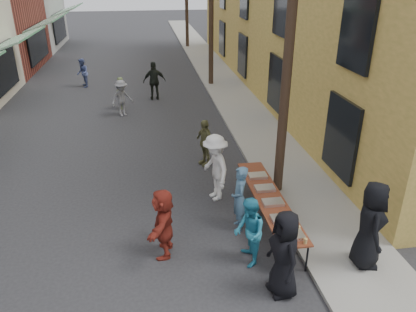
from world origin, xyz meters
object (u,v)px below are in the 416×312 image
object	(u,v)px
serving_table	(269,199)
catering_tray_sausage	(292,236)
utility_pole_near	(290,32)
guest_front_c	(249,232)
guest_front_a	(284,254)
server	(370,225)

from	to	relation	value
serving_table	catering_tray_sausage	world-z (taller)	catering_tray_sausage
utility_pole_near	guest_front_c	world-z (taller)	utility_pole_near
guest_front_a	utility_pole_near	bearing A→B (deg)	155.60
serving_table	server	world-z (taller)	server
guest_front_a	serving_table	bearing A→B (deg)	162.13
guest_front_c	serving_table	bearing A→B (deg)	149.43
utility_pole_near	server	bearing A→B (deg)	-76.38
guest_front_c	utility_pole_near	bearing A→B (deg)	152.30
guest_front_a	server	xyz separation A→B (m)	(1.99, 0.45, 0.16)
catering_tray_sausage	server	world-z (taller)	server
guest_front_a	catering_tray_sausage	bearing A→B (deg)	141.79
guest_front_a	server	size ratio (longest dim) A/B	0.94
serving_table	guest_front_c	xyz separation A→B (m)	(-0.87, -1.40, 0.08)
guest_front_a	server	world-z (taller)	server
guest_front_c	server	distance (m)	2.51
serving_table	server	bearing A→B (deg)	-50.82
catering_tray_sausage	guest_front_c	world-z (taller)	guest_front_c
serving_table	catering_tray_sausage	distance (m)	1.65
guest_front_a	guest_front_c	world-z (taller)	guest_front_a
server	guest_front_a	bearing A→B (deg)	118.80
utility_pole_near	guest_front_a	world-z (taller)	utility_pole_near
guest_front_c	server	size ratio (longest dim) A/B	0.81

